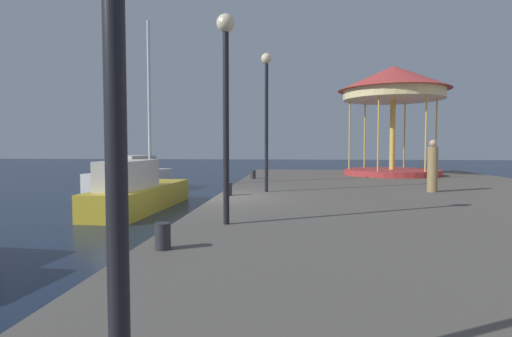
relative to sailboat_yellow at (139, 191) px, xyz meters
name	(u,v)px	position (x,y,z in m)	size (l,w,h in m)	color
ground_plane	(215,222)	(3.22, -2.03, -0.70)	(120.00, 120.00, 0.00)	#162338
quay_dock	(430,212)	(9.66, -2.03, -0.30)	(12.88, 29.62, 0.80)	#5B564F
sailboat_yellow	(139,191)	(0.00, 0.00, 0.00)	(1.92, 6.39, 7.15)	gold
motorboat_white	(132,178)	(-2.82, 6.39, 0.00)	(2.87, 5.79, 1.85)	white
carousel	(393,93)	(10.89, 8.18, 4.47)	(5.82, 5.82, 5.80)	#B23333
lamp_post_mid_promenade	(226,81)	(4.30, -6.47, 2.93)	(0.36, 0.36, 4.12)	black
lamp_post_far_end	(266,99)	(4.71, -0.55, 3.25)	(0.36, 0.36, 4.67)	black
bollard_north	(163,236)	(3.67, -8.55, 0.30)	(0.24, 0.24, 0.40)	#2D2D33
bollard_center	(228,189)	(3.58, -1.70, 0.30)	(0.24, 0.24, 0.40)	#2D2D33
bollard_south	(253,174)	(3.71, 5.02, 0.30)	(0.24, 0.24, 0.40)	#2D2D33
person_far_corner	(433,167)	(10.33, -0.07, 0.93)	(0.34, 0.34, 1.77)	#937A4C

